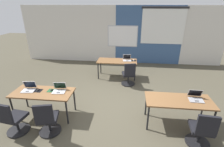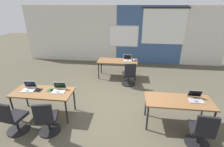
{
  "view_description": "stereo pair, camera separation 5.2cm",
  "coord_description": "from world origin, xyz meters",
  "px_view_note": "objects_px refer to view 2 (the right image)",
  "views": [
    {
      "loc": [
        0.51,
        -4.23,
        2.9
      ],
      "look_at": [
        -0.01,
        0.45,
        0.89
      ],
      "focal_mm": 26.69,
      "sensor_mm": 36.0,
      "label": 1
    },
    {
      "loc": [
        0.56,
        -4.22,
        2.9
      ],
      "look_at": [
        -0.01,
        0.45,
        0.89
      ],
      "focal_mm": 26.69,
      "sensor_mm": 36.0,
      "label": 2
    }
  ],
  "objects_px": {
    "laptop_near_right_end": "(196,98)",
    "laptop_near_left_inner": "(59,89)",
    "desk_near_left": "(43,94)",
    "chair_far_right": "(129,76)",
    "chair_near_right_end": "(201,133)",
    "chair_near_left_end": "(13,120)",
    "laptop_near_left_end": "(29,88)",
    "mouse_far_right": "(134,60)",
    "mouse_near_left_end": "(38,90)",
    "mouse_near_left_inner": "(51,90)",
    "desk_near_right": "(178,102)",
    "desk_far_center": "(118,62)",
    "chair_near_left_inner": "(47,120)",
    "laptop_far_right": "(128,59)"
  },
  "relations": [
    {
      "from": "laptop_near_right_end",
      "to": "laptop_near_left_inner",
      "type": "bearing_deg",
      "value": -178.61
    },
    {
      "from": "desk_near_left",
      "to": "chair_far_right",
      "type": "bearing_deg",
      "value": 42.83
    },
    {
      "from": "chair_near_right_end",
      "to": "laptop_near_right_end",
      "type": "bearing_deg",
      "value": -89.59
    },
    {
      "from": "chair_far_right",
      "to": "chair_near_left_end",
      "type": "bearing_deg",
      "value": 35.88
    },
    {
      "from": "chair_near_right_end",
      "to": "laptop_near_left_end",
      "type": "height_order",
      "value": "laptop_near_left_end"
    },
    {
      "from": "mouse_far_right",
      "to": "chair_near_right_end",
      "type": "height_order",
      "value": "chair_near_right_end"
    },
    {
      "from": "desk_near_left",
      "to": "chair_far_right",
      "type": "distance_m",
      "value": 3.08
    },
    {
      "from": "chair_near_right_end",
      "to": "mouse_near_left_end",
      "type": "bearing_deg",
      "value": -5.25
    },
    {
      "from": "mouse_near_left_inner",
      "to": "desk_near_right",
      "type": "bearing_deg",
      "value": -1.64
    },
    {
      "from": "desk_far_center",
      "to": "chair_near_left_end",
      "type": "xyz_separation_m",
      "value": [
        -2.13,
        -3.58,
        -0.28
      ]
    },
    {
      "from": "chair_near_right_end",
      "to": "chair_near_left_inner",
      "type": "distance_m",
      "value": 3.41
    },
    {
      "from": "chair_near_left_inner",
      "to": "chair_near_left_end",
      "type": "height_order",
      "value": "same"
    },
    {
      "from": "laptop_near_left_inner",
      "to": "chair_near_right_end",
      "type": "bearing_deg",
      "value": -19.44
    },
    {
      "from": "laptop_near_right_end",
      "to": "chair_near_left_inner",
      "type": "relative_size",
      "value": 0.37
    },
    {
      "from": "desk_near_left",
      "to": "chair_near_left_end",
      "type": "bearing_deg",
      "value": -115.84
    },
    {
      "from": "laptop_near_left_inner",
      "to": "laptop_far_right",
      "type": "bearing_deg",
      "value": 51.58
    },
    {
      "from": "mouse_near_left_inner",
      "to": "chair_near_left_end",
      "type": "height_order",
      "value": "chair_near_left_end"
    },
    {
      "from": "desk_near_left",
      "to": "chair_near_left_inner",
      "type": "xyz_separation_m",
      "value": [
        0.43,
        -0.7,
        -0.28
      ]
    },
    {
      "from": "laptop_far_right",
      "to": "mouse_far_right",
      "type": "relative_size",
      "value": 3.43
    },
    {
      "from": "chair_near_right_end",
      "to": "chair_near_left_end",
      "type": "height_order",
      "value": "same"
    },
    {
      "from": "chair_far_right",
      "to": "laptop_near_left_inner",
      "type": "bearing_deg",
      "value": 35.98
    },
    {
      "from": "chair_near_right_end",
      "to": "mouse_near_left_inner",
      "type": "height_order",
      "value": "chair_near_right_end"
    },
    {
      "from": "laptop_far_right",
      "to": "laptop_near_left_inner",
      "type": "xyz_separation_m",
      "value": [
        -1.72,
        -2.78,
        -0.0
      ]
    },
    {
      "from": "laptop_near_right_end",
      "to": "laptop_near_left_inner",
      "type": "height_order",
      "value": "laptop_near_left_inner"
    },
    {
      "from": "laptop_near_left_inner",
      "to": "mouse_near_left_end",
      "type": "bearing_deg",
      "value": 177.49
    },
    {
      "from": "chair_far_right",
      "to": "laptop_near_left_end",
      "type": "relative_size",
      "value": 2.53
    },
    {
      "from": "laptop_near_left_end",
      "to": "mouse_near_left_end",
      "type": "xyz_separation_m",
      "value": [
        0.25,
        -0.0,
        -0.03
      ]
    },
    {
      "from": "mouse_near_left_end",
      "to": "chair_near_right_end",
      "type": "bearing_deg",
      "value": -10.42
    },
    {
      "from": "laptop_far_right",
      "to": "chair_far_right",
      "type": "height_order",
      "value": "laptop_far_right"
    },
    {
      "from": "desk_near_left",
      "to": "desk_near_right",
      "type": "distance_m",
      "value": 3.5
    },
    {
      "from": "desk_near_right",
      "to": "laptop_near_left_end",
      "type": "height_order",
      "value": "laptop_near_left_end"
    },
    {
      "from": "desk_near_left",
      "to": "chair_near_left_inner",
      "type": "height_order",
      "value": "chair_near_left_inner"
    },
    {
      "from": "laptop_far_right",
      "to": "laptop_near_left_end",
      "type": "distance_m",
      "value": 3.81
    },
    {
      "from": "mouse_near_left_end",
      "to": "chair_near_left_inner",
      "type": "bearing_deg",
      "value": -52.03
    },
    {
      "from": "desk_near_left",
      "to": "mouse_near_left_end",
      "type": "xyz_separation_m",
      "value": [
        -0.16,
        0.05,
        0.08
      ]
    },
    {
      "from": "desk_far_center",
      "to": "laptop_near_right_end",
      "type": "xyz_separation_m",
      "value": [
        2.15,
        -2.73,
        0.11
      ]
    },
    {
      "from": "desk_near_left",
      "to": "laptop_near_right_end",
      "type": "height_order",
      "value": "laptop_near_right_end"
    },
    {
      "from": "desk_near_left",
      "to": "laptop_far_right",
      "type": "distance_m",
      "value": 3.59
    },
    {
      "from": "desk_near_left",
      "to": "mouse_far_right",
      "type": "distance_m",
      "value": 3.76
    },
    {
      "from": "mouse_far_right",
      "to": "desk_near_left",
      "type": "bearing_deg",
      "value": -130.03
    },
    {
      "from": "laptop_near_left_inner",
      "to": "mouse_near_left_end",
      "type": "xyz_separation_m",
      "value": [
        -0.59,
        -0.04,
        -0.03
      ]
    },
    {
      "from": "laptop_far_right",
      "to": "chair_near_right_end",
      "type": "bearing_deg",
      "value": -71.09
    },
    {
      "from": "desk_near_left",
      "to": "chair_near_left_end",
      "type": "distance_m",
      "value": 0.91
    },
    {
      "from": "mouse_far_right",
      "to": "mouse_near_left_end",
      "type": "bearing_deg",
      "value": -132.36
    },
    {
      "from": "chair_far_right",
      "to": "laptop_near_left_inner",
      "type": "relative_size",
      "value": 2.54
    },
    {
      "from": "desk_far_center",
      "to": "laptop_far_right",
      "type": "height_order",
      "value": "laptop_far_right"
    },
    {
      "from": "laptop_far_right",
      "to": "chair_near_left_inner",
      "type": "bearing_deg",
      "value": -122.23
    },
    {
      "from": "chair_near_right_end",
      "to": "laptop_near_left_inner",
      "type": "xyz_separation_m",
      "value": [
        -3.41,
        0.78,
        0.39
      ]
    },
    {
      "from": "laptop_far_right",
      "to": "laptop_near_left_inner",
      "type": "height_order",
      "value": "laptop_far_right"
    },
    {
      "from": "mouse_near_left_inner",
      "to": "laptop_near_left_end",
      "type": "distance_m",
      "value": 0.62
    }
  ]
}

